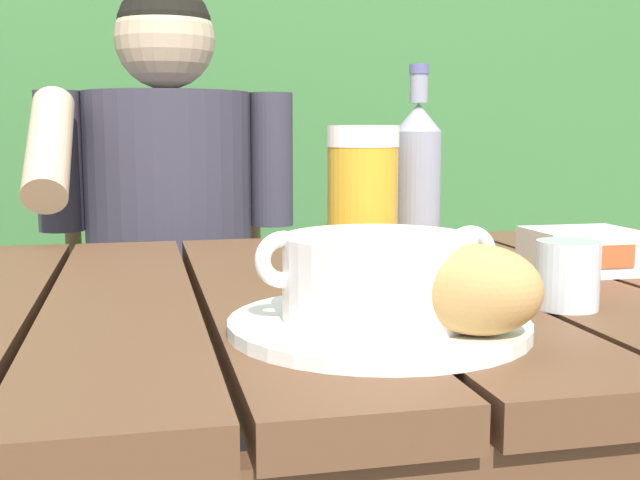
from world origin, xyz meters
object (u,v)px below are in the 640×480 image
at_px(chair_near_diner, 170,336).
at_px(soup_bowl, 379,275).
at_px(beer_glass, 363,204).
at_px(butter_tub, 580,251).
at_px(bread_roll, 478,290).
at_px(serving_plate, 378,325).
at_px(water_glass_small, 567,275).
at_px(table_knife, 502,300).
at_px(person_eating, 170,248).
at_px(beer_bottle, 417,185).

distance_m(chair_near_diner, soup_bowl, 1.13).
bearing_deg(beer_glass, butter_tub, -2.93).
height_order(soup_bowl, bread_roll, soup_bowl).
relative_size(serving_plate, soup_bowl, 1.22).
xyz_separation_m(serving_plate, water_glass_small, (0.21, 0.05, 0.03)).
bearing_deg(table_knife, bread_roll, -122.01).
relative_size(person_eating, bread_roll, 9.50).
distance_m(water_glass_small, table_knife, 0.07).
height_order(bread_roll, butter_tub, bread_roll).
relative_size(soup_bowl, butter_tub, 1.74).
distance_m(water_glass_small, butter_tub, 0.21).
bearing_deg(person_eating, chair_near_diner, 89.18).
height_order(person_eating, beer_glass, person_eating).
bearing_deg(chair_near_diner, water_glass_small, -70.66).
bearing_deg(person_eating, serving_plate, -80.20).
distance_m(beer_glass, beer_bottle, 0.10).
bearing_deg(water_glass_small, soup_bowl, -167.37).
height_order(beer_glass, beer_bottle, beer_bottle).
relative_size(beer_glass, butter_tub, 1.45).
distance_m(soup_bowl, table_knife, 0.18).
distance_m(chair_near_diner, beer_glass, 0.93).
height_order(chair_near_diner, soup_bowl, chair_near_diner).
height_order(person_eating, water_glass_small, person_eating).
relative_size(bread_roll, beer_bottle, 0.50).
distance_m(person_eating, butter_tub, 0.81).
bearing_deg(water_glass_small, butter_tub, 56.06).
xyz_separation_m(soup_bowl, bread_roll, (0.06, -0.07, -0.00)).
height_order(soup_bowl, butter_tub, soup_bowl).
bearing_deg(table_knife, serving_plate, -153.01).
bearing_deg(butter_tub, water_glass_small, -123.94).
relative_size(bread_roll, water_glass_small, 1.88).
relative_size(chair_near_diner, butter_tub, 8.04).
xyz_separation_m(beer_glass, beer_bottle, (0.08, 0.05, 0.02)).
relative_size(person_eating, soup_bowl, 5.54).
relative_size(person_eating, water_glass_small, 17.84).
xyz_separation_m(serving_plate, bread_roll, (0.06, -0.07, 0.04)).
bearing_deg(serving_plate, chair_near_diner, 97.86).
bearing_deg(beer_bottle, chair_near_diner, 109.89).
bearing_deg(soup_bowl, table_knife, 26.99).
xyz_separation_m(person_eating, table_knife, (0.31, -0.79, 0.05)).
distance_m(chair_near_diner, butter_tub, 1.02).
relative_size(serving_plate, water_glass_small, 3.92).
xyz_separation_m(serving_plate, butter_tub, (0.33, 0.22, 0.02)).
relative_size(beer_bottle, water_glass_small, 3.77).
height_order(person_eating, soup_bowl, person_eating).
height_order(chair_near_diner, beer_bottle, beer_bottle).
bearing_deg(beer_bottle, table_knife, -84.43).
bearing_deg(water_glass_small, person_eating, 113.71).
bearing_deg(serving_plate, person_eating, 99.80).
bearing_deg(beer_glass, person_eating, 107.73).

